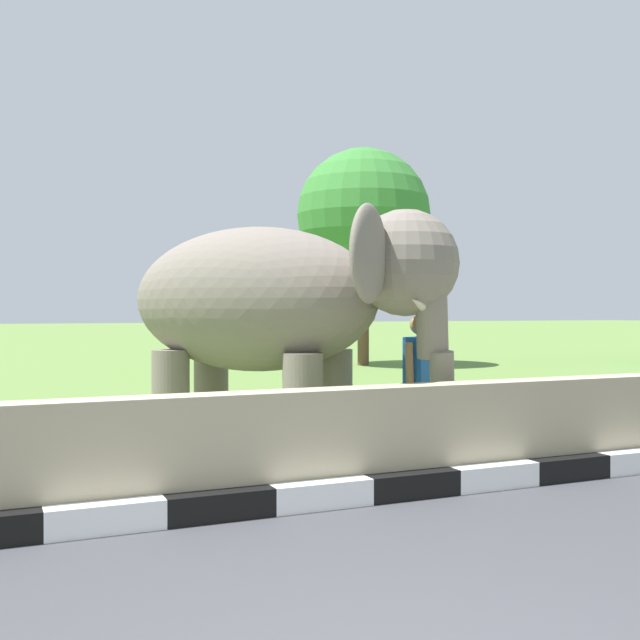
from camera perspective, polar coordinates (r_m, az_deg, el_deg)
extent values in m
cube|color=white|center=(6.18, -15.82, -14.18)|extent=(0.90, 0.20, 0.24)
cube|color=black|center=(6.36, -7.52, -13.73)|extent=(0.90, 0.20, 0.24)
cube|color=white|center=(6.66, 0.14, -13.06)|extent=(0.90, 0.20, 0.24)
cube|color=black|center=(7.06, 6.99, -12.27)|extent=(0.90, 0.20, 0.24)
cube|color=white|center=(7.55, 12.99, -11.43)|extent=(0.90, 0.20, 0.24)
cube|color=black|center=(8.11, 18.19, -10.60)|extent=(0.90, 0.20, 0.24)
cube|color=white|center=(8.72, 22.65, -9.82)|extent=(0.90, 0.20, 0.24)
cube|color=tan|center=(7.29, 6.46, -8.81)|extent=(28.00, 0.36, 1.00)
cylinder|color=slate|center=(9.08, 1.07, -6.15)|extent=(0.44, 0.44, 1.25)
cylinder|color=slate|center=(8.26, -1.31, -6.82)|extent=(0.44, 0.44, 1.25)
cylinder|color=slate|center=(9.84, -8.18, -5.62)|extent=(0.44, 0.44, 1.25)
cylinder|color=slate|center=(9.09, -11.16, -6.15)|extent=(0.44, 0.44, 1.25)
ellipsoid|color=slate|center=(8.97, -5.06, 1.57)|extent=(3.28, 3.36, 1.70)
sphere|color=slate|center=(8.27, 6.45, 4.30)|extent=(1.16, 1.16, 1.16)
ellipsoid|color=#D84C8C|center=(8.20, 8.40, 5.38)|extent=(0.71, 0.70, 0.44)
ellipsoid|color=slate|center=(9.06, 7.00, 4.30)|extent=(0.82, 0.79, 1.00)
ellipsoid|color=slate|center=(7.58, 3.69, 5.01)|extent=(0.82, 0.79, 1.00)
cylinder|color=slate|center=(8.17, 8.39, 0.48)|extent=(0.56, 0.55, 0.98)
cylinder|color=slate|center=(8.18, 9.17, -5.13)|extent=(0.42, 0.42, 0.82)
cone|color=beige|center=(8.46, 8.50, 1.16)|extent=(0.51, 0.49, 0.22)
cone|color=beige|center=(7.92, 7.47, 1.20)|extent=(0.51, 0.49, 0.22)
cylinder|color=navy|center=(9.15, 7.76, -7.45)|extent=(0.15, 0.15, 0.82)
cylinder|color=navy|center=(8.97, 7.20, -7.61)|extent=(0.15, 0.15, 0.82)
cube|color=#1E59B2|center=(8.99, 7.49, -3.11)|extent=(0.47, 0.42, 0.58)
cylinder|color=#9E7251|center=(9.22, 8.20, -3.19)|extent=(0.13, 0.13, 0.52)
cylinder|color=#9E7251|center=(8.75, 6.74, -3.40)|extent=(0.16, 0.15, 0.53)
sphere|color=#9E7251|center=(8.97, 7.49, -0.36)|extent=(0.23, 0.23, 0.23)
cylinder|color=brown|center=(23.90, 3.27, 0.85)|extent=(0.36, 0.36, 3.56)
sphere|color=#367C32|center=(24.09, 3.28, 7.85)|extent=(4.20, 4.20, 4.20)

